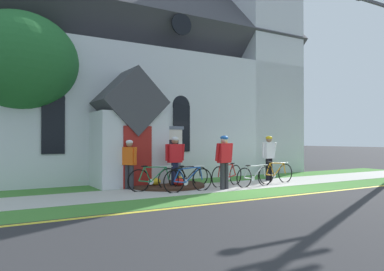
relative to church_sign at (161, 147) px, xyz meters
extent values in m
plane|color=#2B2B2D|center=(2.59, 1.25, -1.39)|extent=(140.00, 140.00, 0.00)
cube|color=#B7B5AD|center=(1.53, -1.41, -1.38)|extent=(32.00, 2.17, 0.01)
cube|color=#427F33|center=(1.53, -3.23, -1.38)|extent=(32.00, 1.47, 0.01)
cube|color=#427F33|center=(1.53, 0.49, -1.38)|extent=(24.00, 1.63, 0.01)
cube|color=yellow|center=(1.53, -4.12, -1.38)|extent=(28.00, 0.16, 0.01)
cube|color=silver|center=(1.53, 5.44, 1.29)|extent=(14.28, 8.28, 5.35)
cube|color=#424247|center=(1.53, 5.44, 5.44)|extent=(14.78, 8.43, 8.43)
cube|color=silver|center=(7.09, 2.88, 4.41)|extent=(3.16, 3.16, 11.59)
cube|color=silver|center=(-1.04, 0.50, -0.09)|extent=(2.40, 1.60, 2.60)
cube|color=#424247|center=(-1.04, 0.50, 1.56)|extent=(2.40, 1.80, 2.40)
cube|color=maroon|center=(-1.04, -0.32, -0.34)|extent=(1.00, 0.06, 2.10)
cube|color=black|center=(-3.47, 1.27, 0.71)|extent=(0.76, 0.06, 1.90)
cone|color=black|center=(-3.47, 1.27, 1.66)|extent=(0.80, 0.06, 0.80)
cube|color=black|center=(1.53, 1.27, 0.71)|extent=(0.76, 0.06, 1.90)
cone|color=black|center=(1.53, 1.27, 1.66)|extent=(0.80, 0.06, 0.80)
cylinder|color=black|center=(1.53, 1.27, 5.00)|extent=(0.90, 0.06, 0.90)
cube|color=slate|center=(-0.72, -0.05, -0.98)|extent=(0.12, 0.12, 0.82)
cube|color=slate|center=(0.72, 0.05, -0.98)|extent=(0.12, 0.12, 0.82)
cube|color=silver|center=(0.00, 0.00, 0.03)|extent=(1.73, 0.20, 1.19)
cube|color=slate|center=(0.00, 0.00, 0.68)|extent=(1.85, 0.25, 0.12)
cube|color=black|center=(0.00, -0.04, 0.17)|extent=(1.38, 0.11, 0.16)
cylinder|color=#382319|center=(0.00, -0.46, -1.34)|extent=(2.59, 2.59, 0.10)
ellipsoid|color=gold|center=(0.48, -0.37, -1.17)|extent=(0.36, 0.36, 0.24)
ellipsoid|color=orange|center=(0.12, 0.31, -1.17)|extent=(0.36, 0.36, 0.24)
ellipsoid|color=gold|center=(-0.49, -0.56, -1.17)|extent=(0.36, 0.36, 0.24)
ellipsoid|color=red|center=(0.12, -1.08, -1.17)|extent=(0.36, 0.36, 0.24)
torus|color=black|center=(-1.33, -1.12, -1.04)|extent=(0.73, 0.12, 0.73)
torus|color=black|center=(-0.34, -1.23, -1.04)|extent=(0.73, 0.12, 0.73)
cylinder|color=#19723F|center=(-0.68, -1.19, -0.86)|extent=(0.54, 0.09, 0.48)
cylinder|color=#19723F|center=(-0.79, -1.18, -0.63)|extent=(0.74, 0.12, 0.05)
cylinder|color=#19723F|center=(-1.05, -1.15, -0.86)|extent=(0.25, 0.06, 0.49)
cylinder|color=#19723F|center=(-1.13, -1.14, -1.07)|extent=(0.40, 0.08, 0.09)
cylinder|color=#19723F|center=(-1.24, -1.13, -0.83)|extent=(0.21, 0.06, 0.44)
cylinder|color=#19723F|center=(-0.38, -1.23, -0.84)|extent=(0.12, 0.05, 0.41)
ellipsoid|color=black|center=(-1.15, -1.14, -0.59)|extent=(0.25, 0.11, 0.05)
cylinder|color=silver|center=(-0.42, -1.22, -0.61)|extent=(0.44, 0.08, 0.03)
cylinder|color=silver|center=(-0.94, -1.17, -1.09)|extent=(0.18, 0.04, 0.18)
torus|color=black|center=(2.16, -2.00, -1.05)|extent=(0.70, 0.10, 0.70)
torus|color=black|center=(3.17, -1.91, -1.05)|extent=(0.70, 0.10, 0.70)
cylinder|color=#B7B7BC|center=(2.83, -1.94, -0.89)|extent=(0.55, 0.08, 0.46)
cylinder|color=#B7B7BC|center=(2.71, -1.95, -0.67)|extent=(0.75, 0.10, 0.04)
cylinder|color=#B7B7BC|center=(2.45, -1.97, -0.89)|extent=(0.26, 0.06, 0.45)
cylinder|color=#B7B7BC|center=(2.36, -1.98, -1.08)|extent=(0.41, 0.07, 0.09)
cylinder|color=#B7B7BC|center=(2.25, -1.99, -0.86)|extent=(0.22, 0.05, 0.40)
cylinder|color=#B7B7BC|center=(3.13, -1.91, -0.86)|extent=(0.12, 0.05, 0.39)
ellipsoid|color=black|center=(2.34, -1.98, -0.64)|extent=(0.25, 0.10, 0.05)
cylinder|color=silver|center=(3.09, -1.92, -0.65)|extent=(0.44, 0.07, 0.03)
cylinder|color=silver|center=(2.56, -1.96, -1.10)|extent=(0.18, 0.04, 0.18)
torus|color=black|center=(2.43, -1.16, -1.04)|extent=(0.71, 0.26, 0.74)
torus|color=black|center=(1.44, -1.48, -1.04)|extent=(0.71, 0.26, 0.74)
cylinder|color=#A51E19|center=(1.78, -1.37, -0.88)|extent=(0.55, 0.21, 0.45)
cylinder|color=#A51E19|center=(1.89, -1.34, -0.65)|extent=(0.74, 0.27, 0.06)
cylinder|color=#A51E19|center=(2.14, -1.26, -0.86)|extent=(0.26, 0.11, 0.47)
cylinder|color=#A51E19|center=(2.23, -1.23, -1.06)|extent=(0.41, 0.16, 0.09)
cylinder|color=#A51E19|center=(2.34, -1.19, -0.84)|extent=(0.22, 0.10, 0.41)
cylinder|color=#A51E19|center=(1.48, -1.47, -0.85)|extent=(0.12, 0.07, 0.38)
ellipsoid|color=black|center=(2.25, -1.22, -0.61)|extent=(0.25, 0.15, 0.05)
cylinder|color=silver|center=(1.52, -1.46, -0.64)|extent=(0.43, 0.16, 0.03)
cylinder|color=silver|center=(2.03, -1.29, -1.09)|extent=(0.18, 0.07, 0.18)
torus|color=black|center=(0.14, -0.91, -1.06)|extent=(0.70, 0.14, 0.70)
torus|color=black|center=(1.17, -0.75, -1.06)|extent=(0.70, 0.14, 0.70)
cylinder|color=black|center=(0.82, -0.81, -0.90)|extent=(0.57, 0.12, 0.44)
cylinder|color=black|center=(0.71, -0.82, -0.69)|extent=(0.77, 0.15, 0.05)
cylinder|color=black|center=(0.44, -0.87, -0.90)|extent=(0.26, 0.07, 0.44)
cylinder|color=black|center=(0.34, -0.88, -1.08)|extent=(0.42, 0.10, 0.09)
cylinder|color=black|center=(0.23, -0.90, -0.87)|extent=(0.22, 0.07, 0.39)
cylinder|color=black|center=(1.13, -0.76, -0.88)|extent=(0.12, 0.05, 0.37)
ellipsoid|color=black|center=(0.32, -0.88, -0.66)|extent=(0.25, 0.11, 0.05)
cylinder|color=silver|center=(1.09, -0.77, -0.68)|extent=(0.44, 0.09, 0.03)
cylinder|color=silver|center=(0.55, -0.85, -1.11)|extent=(0.18, 0.05, 0.18)
torus|color=black|center=(-0.51, -1.92, -1.04)|extent=(0.74, 0.05, 0.74)
torus|color=black|center=(0.52, -1.90, -1.04)|extent=(0.74, 0.05, 0.74)
cylinder|color=#194CA5|center=(0.17, -1.91, -0.86)|extent=(0.56, 0.04, 0.49)
cylinder|color=#194CA5|center=(0.06, -1.91, -0.64)|extent=(0.76, 0.05, 0.07)
cylinder|color=#194CA5|center=(-0.21, -1.91, -0.87)|extent=(0.26, 0.04, 0.44)
cylinder|color=#194CA5|center=(-0.30, -1.91, -1.06)|extent=(0.42, 0.04, 0.09)
cylinder|color=#194CA5|center=(-0.41, -1.92, -0.85)|extent=(0.22, 0.04, 0.39)
cylinder|color=#194CA5|center=(0.48, -1.90, -0.83)|extent=(0.12, 0.04, 0.42)
ellipsoid|color=black|center=(-0.32, -1.92, -0.63)|extent=(0.24, 0.08, 0.05)
cylinder|color=silver|center=(0.44, -1.90, -0.60)|extent=(0.44, 0.03, 0.03)
cylinder|color=silver|center=(-0.09, -1.91, -1.09)|extent=(0.18, 0.02, 0.18)
torus|color=black|center=(3.50, -1.62, -1.04)|extent=(0.74, 0.06, 0.74)
torus|color=black|center=(4.49, -1.59, -1.04)|extent=(0.74, 0.06, 0.74)
cylinder|color=orange|center=(4.15, -1.60, -0.87)|extent=(0.54, 0.05, 0.47)
cylinder|color=orange|center=(4.04, -1.60, -0.63)|extent=(0.73, 0.06, 0.07)
cylinder|color=orange|center=(3.79, -1.61, -0.85)|extent=(0.25, 0.04, 0.49)
cylinder|color=orange|center=(3.70, -1.61, -1.06)|extent=(0.40, 0.05, 0.09)
cylinder|color=orange|center=(3.59, -1.61, -0.83)|extent=(0.21, 0.04, 0.44)
cylinder|color=orange|center=(4.45, -1.59, -0.84)|extent=(0.11, 0.04, 0.40)
ellipsoid|color=black|center=(3.68, -1.61, -0.58)|extent=(0.24, 0.09, 0.05)
cylinder|color=silver|center=(4.41, -1.59, -0.63)|extent=(0.44, 0.04, 0.03)
cylinder|color=silver|center=(3.90, -1.61, -1.09)|extent=(0.18, 0.02, 0.18)
cylinder|color=#2D2D33|center=(1.22, -2.04, -0.95)|extent=(0.15, 0.15, 0.88)
cylinder|color=#2D2D33|center=(1.41, -2.00, -0.95)|extent=(0.15, 0.15, 0.88)
cube|color=red|center=(1.31, -2.02, -0.19)|extent=(0.53, 0.30, 0.64)
sphere|color=beige|center=(1.31, -2.02, 0.24)|extent=(0.23, 0.23, 0.23)
ellipsoid|color=#1E59B2|center=(1.31, -2.02, 0.31)|extent=(0.29, 0.33, 0.16)
cylinder|color=red|center=(1.01, -2.04, -0.16)|extent=(0.09, 0.19, 0.58)
cylinder|color=red|center=(1.61, -1.99, -0.16)|extent=(0.09, 0.15, 0.58)
cylinder|color=#2D2D33|center=(-1.35, -0.53, -0.98)|extent=(0.15, 0.15, 0.81)
cylinder|color=#2D2D33|center=(-1.43, -0.37, -0.98)|extent=(0.15, 0.15, 0.81)
cube|color=#E55914|center=(-1.39, -0.45, -0.28)|extent=(0.39, 0.50, 0.59)
sphere|color=#936B51|center=(-1.39, -0.45, 0.11)|extent=(0.21, 0.21, 0.21)
ellipsoid|color=silver|center=(-1.39, -0.45, 0.17)|extent=(0.33, 0.32, 0.15)
cylinder|color=#E55914|center=(-1.29, -0.72, -0.26)|extent=(0.09, 0.20, 0.54)
cylinder|color=#E55914|center=(-1.48, -0.19, -0.26)|extent=(0.09, 0.16, 0.54)
cylinder|color=#2D2D33|center=(2.14, -0.82, -0.98)|extent=(0.15, 0.15, 0.80)
cylinder|color=#2D2D33|center=(2.31, -0.67, -0.98)|extent=(0.15, 0.15, 0.80)
cube|color=#E55914|center=(2.22, -0.74, -0.29)|extent=(0.48, 0.44, 0.59)
sphere|color=beige|center=(2.22, -0.74, 0.11)|extent=(0.21, 0.21, 0.21)
ellipsoid|color=gold|center=(2.22, -0.74, 0.17)|extent=(0.33, 0.34, 0.15)
cylinder|color=#E55914|center=(1.99, -0.89, -0.26)|extent=(0.09, 0.20, 0.54)
cylinder|color=#E55914|center=(2.46, -0.60, -0.26)|extent=(0.09, 0.20, 0.53)
cylinder|color=black|center=(4.32, -0.79, -0.94)|extent=(0.15, 0.15, 0.89)
cylinder|color=black|center=(4.50, -0.76, -0.94)|extent=(0.15, 0.15, 0.89)
cube|color=silver|center=(4.41, -0.77, -0.18)|extent=(0.52, 0.26, 0.65)
sphere|color=#936B51|center=(4.41, -0.77, 0.26)|extent=(0.23, 0.23, 0.23)
ellipsoid|color=gold|center=(4.41, -0.77, 0.32)|extent=(0.28, 0.32, 0.16)
cylinder|color=silver|center=(4.11, -0.77, -0.15)|extent=(0.09, 0.12, 0.59)
cylinder|color=silver|center=(4.71, -0.77, -0.15)|extent=(0.09, 0.23, 0.59)
cylinder|color=#191E38|center=(0.05, -0.83, -0.96)|extent=(0.15, 0.15, 0.86)
cylinder|color=#191E38|center=(0.16, -0.83, -0.96)|extent=(0.15, 0.15, 0.86)
cube|color=red|center=(0.10, -0.83, -0.21)|extent=(0.49, 0.21, 0.63)
sphere|color=#936B51|center=(0.10, -0.83, 0.21)|extent=(0.22, 0.22, 0.22)
ellipsoid|color=silver|center=(0.10, -0.83, 0.27)|extent=(0.24, 0.28, 0.16)
cylinder|color=red|center=(-0.19, -0.79, -0.18)|extent=(0.09, 0.09, 0.57)
cylinder|color=red|center=(0.40, -0.87, -0.18)|extent=(0.09, 0.16, 0.57)
cube|color=#4C4C51|center=(7.14, -3.53, 5.42)|extent=(1.80, 0.10, 0.10)
cylinder|color=#4C3823|center=(9.42, 4.51, -0.50)|extent=(0.32, 0.32, 1.77)
cone|color=#14471E|center=(9.42, 4.51, 2.59)|extent=(3.54, 3.54, 4.41)
cylinder|color=#4C3823|center=(-4.50, 1.87, -0.19)|extent=(0.25, 0.25, 2.40)
ellipsoid|color=#23662D|center=(-4.50, 1.87, 2.88)|extent=(3.98, 3.98, 3.41)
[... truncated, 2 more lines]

